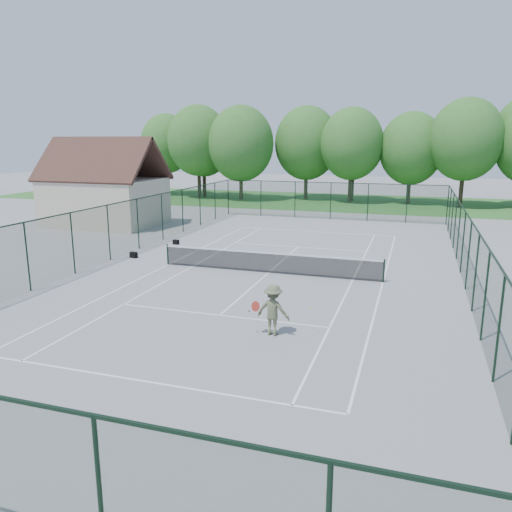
% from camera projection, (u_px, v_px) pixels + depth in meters
% --- Properties ---
extents(ground, '(140.00, 140.00, 0.00)m').
position_uv_depth(ground, '(268.00, 273.00, 24.53)').
color(ground, gray).
rests_on(ground, ground).
extents(grass_far, '(80.00, 16.00, 0.01)m').
position_uv_depth(grass_far, '(349.00, 202.00, 52.34)').
color(grass_far, '#34722C').
rests_on(grass_far, ground).
extents(court_lines, '(11.05, 23.85, 0.01)m').
position_uv_depth(court_lines, '(268.00, 273.00, 24.53)').
color(court_lines, white).
rests_on(court_lines, ground).
extents(tennis_net, '(11.08, 0.08, 1.10)m').
position_uv_depth(tennis_net, '(269.00, 262.00, 24.40)').
color(tennis_net, black).
rests_on(tennis_net, ground).
extents(fence_enclosure, '(18.05, 36.05, 3.02)m').
position_uv_depth(fence_enclosure, '(269.00, 242.00, 24.18)').
color(fence_enclosure, '#16351E').
rests_on(fence_enclosure, ground).
extents(utility_building, '(8.60, 6.27, 6.63)m').
position_uv_depth(utility_building, '(104.00, 184.00, 37.87)').
color(utility_building, beige).
rests_on(utility_building, ground).
extents(tree_line_far, '(39.40, 6.40, 9.70)m').
position_uv_depth(tree_line_far, '(352.00, 144.00, 50.98)').
color(tree_line_far, '#3B2A1E').
rests_on(tree_line_far, ground).
extents(sports_bag_a, '(0.45, 0.34, 0.33)m').
position_uv_depth(sports_bag_a, '(134.00, 255.00, 27.66)').
color(sports_bag_a, black).
rests_on(sports_bag_a, ground).
extents(sports_bag_b, '(0.40, 0.28, 0.29)m').
position_uv_depth(sports_bag_b, '(176.00, 242.00, 31.23)').
color(sports_bag_b, black).
rests_on(sports_bag_b, ground).
extents(tennis_player, '(2.09, 0.82, 1.74)m').
position_uv_depth(tennis_player, '(273.00, 310.00, 16.59)').
color(tennis_player, '#5E6344').
rests_on(tennis_player, ground).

